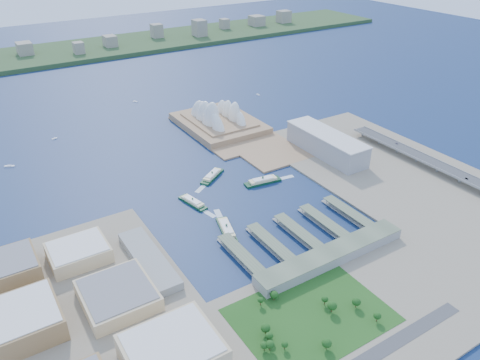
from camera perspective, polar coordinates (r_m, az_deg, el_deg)
ground at (r=634.73m, az=1.84°, el=-3.81°), size 3000.00×3000.00×0.00m
west_land at (r=483.23m, az=-17.17°, el=-18.04°), size 220.00×390.00×3.00m
south_land at (r=511.46m, az=15.45°, el=-14.51°), size 720.00×180.00×3.00m
east_land at (r=749.50m, az=19.50°, el=0.07°), size 240.00×500.00×3.00m
peninsula at (r=879.55m, az=-1.76°, el=6.21°), size 135.00×220.00×3.00m
far_shore at (r=1489.79m, az=-20.30°, el=14.39°), size 2200.00×260.00×12.00m
opera_house at (r=883.05m, az=-2.60°, el=8.43°), size 134.00×180.00×58.00m
toaster_building at (r=787.70m, az=10.49°, el=4.35°), size 45.00×155.00×35.00m
expressway at (r=785.69m, az=22.95°, el=1.38°), size 26.00×340.00×11.85m
west_buildings at (r=497.96m, az=-18.64°, el=-14.19°), size 200.00×280.00×27.00m
ferry_wharves at (r=589.95m, az=7.06°, el=-6.39°), size 184.00×90.00×9.30m
terminal_building at (r=552.84m, az=11.06°, el=-9.00°), size 200.00×28.00×12.00m
park at (r=482.02m, az=8.71°, el=-15.30°), size 150.00×110.00×16.00m
far_skyline at (r=1463.35m, az=-20.33°, el=15.50°), size 1900.00×140.00×55.00m
ferry_a at (r=650.83m, az=-5.80°, el=-2.55°), size 22.94×51.73×9.49m
ferry_b at (r=713.75m, az=-3.41°, el=0.67°), size 52.06×40.93×10.11m
ferry_c at (r=593.07m, az=-1.66°, el=-5.84°), size 29.15×58.90×10.80m
ferry_d at (r=698.21m, az=2.80°, el=0.02°), size 58.36×21.33×10.78m
boat_a at (r=830.89m, az=-26.29°, el=1.54°), size 15.57×10.78×3.00m
boat_b at (r=904.55m, az=-21.67°, el=4.73°), size 10.11×5.76×2.58m
boat_c at (r=1063.49m, az=2.22°, el=10.36°), size 3.33×10.33×2.30m
boat_e at (r=1044.60m, az=-12.67°, el=9.32°), size 8.04×11.07×2.63m
car_b at (r=756.10m, az=25.90°, el=0.17°), size 1.53×4.39×1.45m
car_c at (r=830.83m, az=18.58°, el=4.24°), size 1.95×4.80×1.39m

